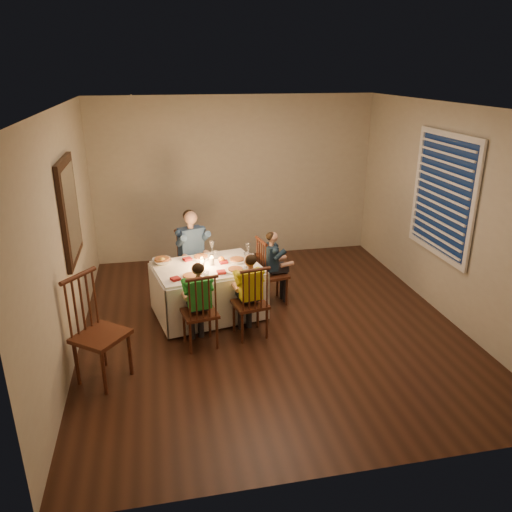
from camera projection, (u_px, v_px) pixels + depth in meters
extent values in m
plane|color=black|center=(269.00, 324.00, 6.20)|extent=(5.00, 5.00, 0.00)
cube|color=#B9B29D|center=(65.00, 236.00, 5.31)|extent=(0.02, 5.00, 2.60)
cube|color=#B9B29D|center=(448.00, 213.00, 6.15)|extent=(0.02, 5.00, 2.60)
cube|color=#B9B29D|center=(235.00, 179.00, 8.02)|extent=(4.50, 0.02, 2.60)
plane|color=white|center=(272.00, 106.00, 5.27)|extent=(5.00, 5.00, 0.00)
cube|color=white|center=(207.00, 267.00, 6.20)|extent=(1.41, 1.13, 0.04)
cube|color=white|center=(197.00, 277.00, 6.71)|extent=(1.27, 0.27, 0.61)
cube|color=white|center=(220.00, 306.00, 5.92)|extent=(1.27, 0.27, 0.61)
cube|color=white|center=(254.00, 283.00, 6.55)|extent=(0.20, 0.92, 0.61)
cube|color=white|center=(158.00, 299.00, 6.08)|extent=(0.20, 0.92, 0.61)
cylinder|color=white|center=(201.00, 258.00, 6.44)|extent=(0.31, 0.31, 0.02)
cylinder|color=white|center=(191.00, 277.00, 5.85)|extent=(0.31, 0.31, 0.02)
cylinder|color=white|center=(235.00, 270.00, 6.04)|extent=(0.31, 0.31, 0.02)
cylinder|color=white|center=(237.00, 260.00, 6.35)|extent=(0.31, 0.31, 0.02)
cylinder|color=white|center=(202.00, 263.00, 6.15)|extent=(0.06, 0.06, 0.10)
cylinder|color=white|center=(212.00, 261.00, 6.20)|extent=(0.06, 0.06, 0.10)
sphere|color=yellow|center=(162.00, 261.00, 6.23)|extent=(0.09, 0.09, 0.09)
sphere|color=orange|center=(221.00, 259.00, 6.30)|extent=(0.08, 0.08, 0.08)
imported|color=white|center=(162.00, 261.00, 6.27)|extent=(0.29, 0.29, 0.06)
cube|color=black|center=(69.00, 211.00, 5.52)|extent=(0.05, 0.95, 1.15)
cube|color=white|center=(72.00, 210.00, 5.53)|extent=(0.01, 0.78, 0.98)
cube|color=#0D1934|center=(444.00, 195.00, 6.17)|extent=(0.01, 1.20, 1.40)
cube|color=white|center=(443.00, 195.00, 6.17)|extent=(0.03, 1.34, 1.54)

